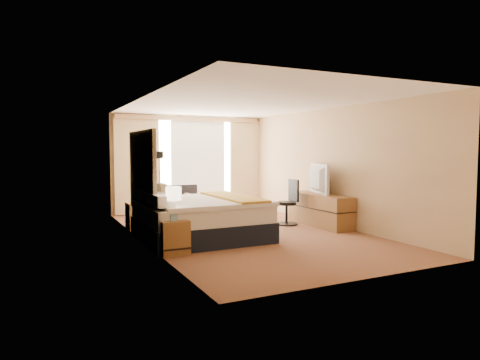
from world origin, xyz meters
name	(u,v)px	position (x,y,z in m)	size (l,w,h in m)	color
floor	(246,232)	(0.00, 0.00, 0.00)	(4.20, 7.00, 0.02)	#58191D
ceiling	(246,103)	(0.00, 0.00, 2.60)	(4.20, 7.00, 0.02)	white
wall_back	(189,164)	(0.00, 3.50, 1.30)	(4.20, 0.02, 2.60)	#D3B781
wall_front	(370,179)	(0.00, -3.50, 1.30)	(4.20, 0.02, 2.60)	#D3B781
wall_left	(142,171)	(-2.10, 0.00, 1.30)	(0.02, 7.00, 2.60)	#D3B781
wall_right	(330,167)	(2.10, 0.00, 1.30)	(0.02, 7.00, 2.60)	#D3B781
headboard	(142,171)	(-2.06, 0.20, 1.28)	(0.06, 1.85, 1.50)	black
nightstand_left	(172,236)	(-1.87, -1.05, 0.28)	(0.45, 0.52, 0.55)	brown
nightstand_right	(138,215)	(-1.87, 1.45, 0.28)	(0.45, 0.52, 0.55)	brown
media_dresser	(320,210)	(1.83, 0.00, 0.35)	(0.50, 1.80, 0.70)	brown
window	(198,163)	(0.25, 3.47, 1.32)	(2.30, 0.02, 2.30)	white
curtains	(190,160)	(0.00, 3.39, 1.41)	(4.12, 0.19, 2.56)	beige
bed	(201,218)	(-1.06, -0.20, 0.39)	(2.22, 2.03, 1.08)	black
loveseat	(178,207)	(-0.64, 2.49, 0.26)	(1.27, 0.69, 0.79)	maroon
floor_lamp	(160,172)	(-1.15, 2.30, 1.16)	(0.21, 0.21, 1.64)	black
desk_chair	(289,204)	(1.28, 0.42, 0.45)	(0.49, 0.49, 1.02)	black
lamp_left	(174,194)	(-1.85, -1.05, 0.96)	(0.25, 0.25, 0.53)	black
lamp_right	(139,183)	(-1.84, 1.44, 0.97)	(0.25, 0.25, 0.54)	black
tissue_box	(173,217)	(-1.89, -1.15, 0.60)	(0.11, 0.11, 0.10)	#87B6D1
telephone	(139,201)	(-1.86, 1.34, 0.59)	(0.19, 0.15, 0.07)	black
television	(314,179)	(1.78, 0.15, 1.03)	(1.16, 0.15, 0.67)	black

